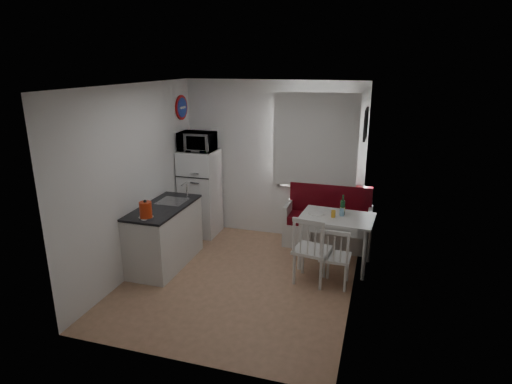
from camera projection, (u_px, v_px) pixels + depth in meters
floor at (240, 280)px, 5.87m from camera, size 3.00×3.50×0.02m
ceiling at (237, 85)px, 5.11m from camera, size 3.00×3.50×0.02m
wall_back at (273, 160)px, 7.09m from camera, size 3.00×0.02×2.60m
wall_front at (176, 242)px, 3.89m from camera, size 3.00×0.02×2.60m
wall_left at (136, 180)px, 5.91m from camera, size 0.02×3.50×2.60m
wall_right at (358, 200)px, 5.08m from camera, size 0.02×3.50×2.60m
window at (315, 143)px, 6.78m from camera, size 1.22×0.06×1.47m
curtain at (315, 141)px, 6.70m from camera, size 1.35×0.02×1.50m
kitchen_counter at (165, 235)px, 6.21m from camera, size 0.62×1.32×1.16m
wall_sign at (182, 108)px, 6.98m from camera, size 0.03×0.40×0.40m
picture_frame at (366, 124)px, 5.87m from camera, size 0.04×0.52×0.42m
bench at (328, 226)px, 6.89m from camera, size 1.37×0.53×0.98m
dining_table at (337, 222)px, 6.09m from camera, size 1.07×0.79×0.76m
chair_left at (311, 244)px, 5.57m from camera, size 0.51×0.49×0.52m
chair_right at (335, 252)px, 5.52m from camera, size 0.40×0.38×0.45m
fridge at (200, 193)px, 7.27m from camera, size 0.59×0.59×1.47m
microwave at (197, 142)px, 6.96m from camera, size 0.56×0.38×0.31m
kettle at (146, 210)px, 5.54m from camera, size 0.19×0.19×0.26m
wine_bottle at (343, 205)px, 6.10m from camera, size 0.07×0.07×0.29m
drinking_glass_orange at (333, 214)px, 6.02m from camera, size 0.06×0.06×0.10m
drinking_glass_blue at (342, 212)px, 6.08m from camera, size 0.07×0.07×0.11m
plate at (316, 213)px, 6.17m from camera, size 0.23×0.23×0.02m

